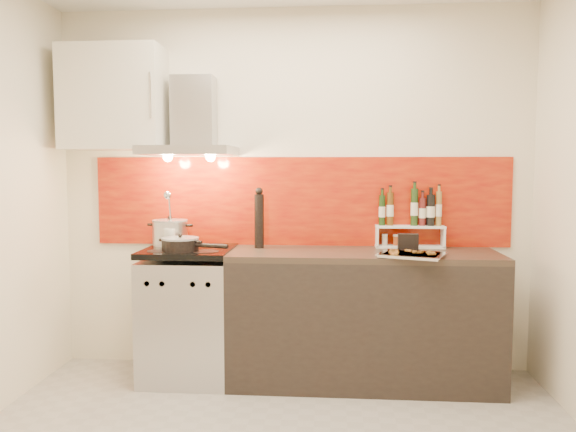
# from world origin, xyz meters

# --- Properties ---
(back_wall) EXTENTS (3.40, 0.02, 2.60)m
(back_wall) POSITION_xyz_m (0.00, 1.40, 1.30)
(back_wall) COLOR silver
(back_wall) RESTS_ON ground
(backsplash) EXTENTS (3.00, 0.02, 0.64)m
(backsplash) POSITION_xyz_m (0.05, 1.39, 1.22)
(backsplash) COLOR #870707
(backsplash) RESTS_ON back_wall
(range_stove) EXTENTS (0.60, 0.60, 0.91)m
(range_stove) POSITION_xyz_m (-0.70, 1.10, 0.44)
(range_stove) COLOR #B7B7BA
(range_stove) RESTS_ON ground
(counter) EXTENTS (1.80, 0.60, 0.90)m
(counter) POSITION_xyz_m (0.50, 1.10, 0.45)
(counter) COLOR black
(counter) RESTS_ON ground
(range_hood) EXTENTS (0.62, 0.50, 0.61)m
(range_hood) POSITION_xyz_m (-0.70, 1.24, 1.74)
(range_hood) COLOR #B7B7BA
(range_hood) RESTS_ON back_wall
(upper_cabinet) EXTENTS (0.70, 0.35, 0.72)m
(upper_cabinet) POSITION_xyz_m (-1.25, 1.22, 1.95)
(upper_cabinet) COLOR beige
(upper_cabinet) RESTS_ON back_wall
(stock_pot) EXTENTS (0.25, 0.25, 0.22)m
(stock_pot) POSITION_xyz_m (-0.87, 1.24, 1.00)
(stock_pot) COLOR #B7B7BA
(stock_pot) RESTS_ON range_stove
(saute_pan) EXTENTS (0.47, 0.25, 0.11)m
(saute_pan) POSITION_xyz_m (-0.72, 0.97, 0.95)
(saute_pan) COLOR black
(saute_pan) RESTS_ON range_stove
(utensil_jar) EXTENTS (0.08, 0.13, 0.41)m
(utensil_jar) POSITION_xyz_m (-0.84, 1.12, 1.02)
(utensil_jar) COLOR silver
(utensil_jar) RESTS_ON range_stove
(pepper_mill) EXTENTS (0.07, 0.07, 0.43)m
(pepper_mill) POSITION_xyz_m (-0.22, 1.22, 1.11)
(pepper_mill) COLOR black
(pepper_mill) RESTS_ON counter
(step_shelf) EXTENTS (0.48, 0.13, 0.42)m
(step_shelf) POSITION_xyz_m (0.84, 1.32, 1.08)
(step_shelf) COLOR white
(step_shelf) RESTS_ON counter
(caddy_box) EXTENTS (0.14, 0.06, 0.12)m
(caddy_box) POSITION_xyz_m (0.80, 1.14, 0.96)
(caddy_box) COLOR black
(caddy_box) RESTS_ON counter
(baking_tray) EXTENTS (0.47, 0.42, 0.03)m
(baking_tray) POSITION_xyz_m (0.79, 0.89, 0.92)
(baking_tray) COLOR silver
(baking_tray) RESTS_ON counter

